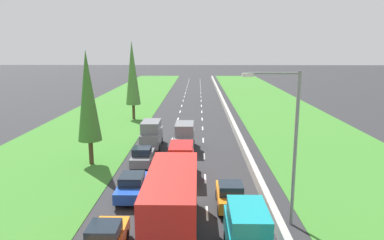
{
  "coord_description": "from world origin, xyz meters",
  "views": [
    {
      "loc": [
        1.17,
        0.08,
        10.24
      ],
      "look_at": [
        0.34,
        47.81,
        0.52
      ],
      "focal_mm": 33.61,
      "sensor_mm": 36.0,
      "label": 1
    }
  ],
  "objects_px": {
    "teal_van_right_lane": "(247,234)",
    "blue_sedan_left_lane": "(132,185)",
    "orange_hatchback_right_lane": "(230,195)",
    "street_light_mast": "(290,138)",
    "poplar_tree_second": "(88,96)",
    "grey_van_left_lane": "(152,134)",
    "red_box_truck_centre_lane": "(173,204)",
    "orange_hatchback_left_lane": "(106,239)",
    "poplar_tree_third": "(132,73)",
    "grey_hatchback_left_lane": "(142,157)",
    "grey_van_centre_lane": "(185,137)",
    "red_van_centre_lane": "(181,161)"
  },
  "relations": [
    {
      "from": "poplar_tree_third",
      "to": "grey_hatchback_left_lane",
      "type": "bearing_deg",
      "value": -77.9
    },
    {
      "from": "orange_hatchback_right_lane",
      "to": "poplar_tree_second",
      "type": "relative_size",
      "value": 0.39
    },
    {
      "from": "grey_van_centre_lane",
      "to": "street_light_mast",
      "type": "relative_size",
      "value": 0.54
    },
    {
      "from": "red_box_truck_centre_lane",
      "to": "orange_hatchback_left_lane",
      "type": "relative_size",
      "value": 2.41
    },
    {
      "from": "grey_van_left_lane",
      "to": "red_box_truck_centre_lane",
      "type": "bearing_deg",
      "value": -79.15
    },
    {
      "from": "teal_van_right_lane",
      "to": "blue_sedan_left_lane",
      "type": "bearing_deg",
      "value": 132.77
    },
    {
      "from": "teal_van_right_lane",
      "to": "blue_sedan_left_lane",
      "type": "relative_size",
      "value": 1.09
    },
    {
      "from": "poplar_tree_second",
      "to": "orange_hatchback_left_lane",
      "type": "bearing_deg",
      "value": -70.95
    },
    {
      "from": "orange_hatchback_left_lane",
      "to": "poplar_tree_third",
      "type": "relative_size",
      "value": 0.35
    },
    {
      "from": "orange_hatchback_left_lane",
      "to": "blue_sedan_left_lane",
      "type": "height_order",
      "value": "orange_hatchback_left_lane"
    },
    {
      "from": "orange_hatchback_left_lane",
      "to": "street_light_mast",
      "type": "distance_m",
      "value": 11.18
    },
    {
      "from": "teal_van_right_lane",
      "to": "orange_hatchback_left_lane",
      "type": "bearing_deg",
      "value": 177.19
    },
    {
      "from": "teal_van_right_lane",
      "to": "red_van_centre_lane",
      "type": "xyz_separation_m",
      "value": [
        -3.7,
        11.15,
        0.0
      ]
    },
    {
      "from": "grey_van_centre_lane",
      "to": "grey_van_left_lane",
      "type": "relative_size",
      "value": 1.0
    },
    {
      "from": "red_van_centre_lane",
      "to": "poplar_tree_second",
      "type": "xyz_separation_m",
      "value": [
        -8.16,
        3.34,
        4.68
      ]
    },
    {
      "from": "poplar_tree_second",
      "to": "poplar_tree_third",
      "type": "height_order",
      "value": "poplar_tree_third"
    },
    {
      "from": "blue_sedan_left_lane",
      "to": "poplar_tree_second",
      "type": "xyz_separation_m",
      "value": [
        -4.92,
        6.99,
        5.27
      ]
    },
    {
      "from": "poplar_tree_third",
      "to": "red_van_centre_lane",
      "type": "bearing_deg",
      "value": -71.33
    },
    {
      "from": "orange_hatchback_right_lane",
      "to": "grey_van_left_lane",
      "type": "relative_size",
      "value": 0.8
    },
    {
      "from": "red_box_truck_centre_lane",
      "to": "grey_van_left_lane",
      "type": "xyz_separation_m",
      "value": [
        -3.54,
        18.48,
        -0.78
      ]
    },
    {
      "from": "orange_hatchback_right_lane",
      "to": "blue_sedan_left_lane",
      "type": "distance_m",
      "value": 6.83
    },
    {
      "from": "poplar_tree_third",
      "to": "street_light_mast",
      "type": "relative_size",
      "value": 1.24
    },
    {
      "from": "orange_hatchback_left_lane",
      "to": "orange_hatchback_right_lane",
      "type": "xyz_separation_m",
      "value": [
        6.68,
        5.55,
        0.0
      ]
    },
    {
      "from": "grey_hatchback_left_lane",
      "to": "street_light_mast",
      "type": "bearing_deg",
      "value": -46.24
    },
    {
      "from": "orange_hatchback_right_lane",
      "to": "red_box_truck_centre_lane",
      "type": "bearing_deg",
      "value": -128.25
    },
    {
      "from": "orange_hatchback_right_lane",
      "to": "poplar_tree_third",
      "type": "bearing_deg",
      "value": 111.54
    },
    {
      "from": "grey_van_centre_lane",
      "to": "poplar_tree_third",
      "type": "distance_m",
      "value": 18.27
    },
    {
      "from": "red_van_centre_lane",
      "to": "grey_van_centre_lane",
      "type": "bearing_deg",
      "value": 90.24
    },
    {
      "from": "red_box_truck_centre_lane",
      "to": "teal_van_right_lane",
      "type": "distance_m",
      "value": 4.08
    },
    {
      "from": "grey_van_centre_lane",
      "to": "orange_hatchback_right_lane",
      "type": "xyz_separation_m",
      "value": [
        3.44,
        -13.17,
        -0.56
      ]
    },
    {
      "from": "grey_van_left_lane",
      "to": "poplar_tree_third",
      "type": "height_order",
      "value": "poplar_tree_third"
    },
    {
      "from": "red_box_truck_centre_lane",
      "to": "orange_hatchback_right_lane",
      "type": "relative_size",
      "value": 2.41
    },
    {
      "from": "orange_hatchback_right_lane",
      "to": "street_light_mast",
      "type": "xyz_separation_m",
      "value": [
        3.05,
        -2.23,
        4.4
      ]
    },
    {
      "from": "teal_van_right_lane",
      "to": "poplar_tree_second",
      "type": "distance_m",
      "value": 19.3
    },
    {
      "from": "red_box_truck_centre_lane",
      "to": "teal_van_right_lane",
      "type": "relative_size",
      "value": 1.92
    },
    {
      "from": "red_van_centre_lane",
      "to": "orange_hatchback_right_lane",
      "type": "relative_size",
      "value": 1.26
    },
    {
      "from": "teal_van_right_lane",
      "to": "poplar_tree_second",
      "type": "relative_size",
      "value": 0.49
    },
    {
      "from": "red_van_centre_lane",
      "to": "orange_hatchback_left_lane",
      "type": "relative_size",
      "value": 1.26
    },
    {
      "from": "orange_hatchback_right_lane",
      "to": "street_light_mast",
      "type": "height_order",
      "value": "street_light_mast"
    },
    {
      "from": "teal_van_right_lane",
      "to": "blue_sedan_left_lane",
      "type": "distance_m",
      "value": 10.23
    },
    {
      "from": "red_van_centre_lane",
      "to": "poplar_tree_second",
      "type": "height_order",
      "value": "poplar_tree_second"
    },
    {
      "from": "orange_hatchback_left_lane",
      "to": "red_van_centre_lane",
      "type": "bearing_deg",
      "value": 73.12
    },
    {
      "from": "blue_sedan_left_lane",
      "to": "poplar_tree_third",
      "type": "height_order",
      "value": "poplar_tree_third"
    },
    {
      "from": "red_box_truck_centre_lane",
      "to": "street_light_mast",
      "type": "distance_m",
      "value": 7.39
    },
    {
      "from": "street_light_mast",
      "to": "blue_sedan_left_lane",
      "type": "bearing_deg",
      "value": 158.44
    },
    {
      "from": "red_box_truck_centre_lane",
      "to": "teal_van_right_lane",
      "type": "xyz_separation_m",
      "value": [
        3.66,
        -1.62,
        -0.78
      ]
    },
    {
      "from": "blue_sedan_left_lane",
      "to": "grey_van_left_lane",
      "type": "relative_size",
      "value": 0.92
    },
    {
      "from": "teal_van_right_lane",
      "to": "poplar_tree_second",
      "type": "xyz_separation_m",
      "value": [
        -11.86,
        14.49,
        4.68
      ]
    },
    {
      "from": "orange_hatchback_left_lane",
      "to": "grey_van_centre_lane",
      "type": "height_order",
      "value": "grey_van_centre_lane"
    },
    {
      "from": "poplar_tree_second",
      "to": "teal_van_right_lane",
      "type": "bearing_deg",
      "value": -50.7
    }
  ]
}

